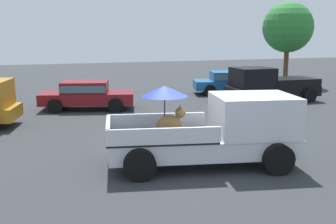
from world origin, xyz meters
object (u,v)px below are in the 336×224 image
parked_sedan_near (230,81)px  parked_sedan_far (86,94)px  pickup_truck_main (219,130)px  pickup_truck_far (269,85)px

parked_sedan_near → parked_sedan_far: (-8.71, -2.21, 0.00)m
pickup_truck_main → parked_sedan_near: (6.51, 11.70, -0.22)m
pickup_truck_far → parked_sedan_near: size_ratio=1.05×
pickup_truck_far → pickup_truck_main: bearing=52.4°
parked_sedan_far → pickup_truck_main: bearing=-61.9°
pickup_truck_far → parked_sedan_far: bearing=-3.1°
parked_sedan_far → parked_sedan_near: bearing=29.3°
pickup_truck_main → parked_sedan_far: bearing=114.8°
pickup_truck_far → parked_sedan_far: pickup_truck_far is taller
pickup_truck_main → pickup_truck_far: 11.21m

